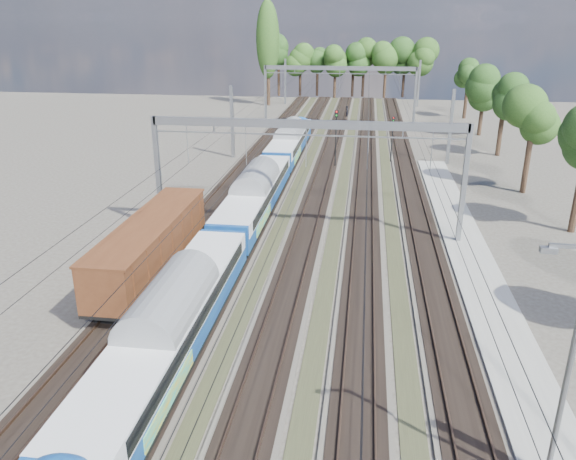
# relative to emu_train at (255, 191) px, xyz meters

# --- Properties ---
(track_bed) EXTENTS (21.00, 130.00, 0.34)m
(track_bed) POSITION_rel_emu_train_xyz_m (4.50, 12.05, -2.50)
(track_bed) COLOR #47423A
(track_bed) RESTS_ON ground
(platform) EXTENTS (3.00, 70.00, 0.30)m
(platform) POSITION_rel_emu_train_xyz_m (16.50, -12.95, -2.45)
(platform) COLOR gray
(platform) RESTS_ON ground
(catenary) EXTENTS (25.65, 130.00, 9.00)m
(catenary) POSITION_rel_emu_train_xyz_m (4.83, 19.73, 3.80)
(catenary) COLOR gray
(catenary) RESTS_ON ground
(tree_belt) EXTENTS (40.60, 100.43, 11.68)m
(tree_belt) POSITION_rel_emu_train_xyz_m (10.95, 58.95, 5.67)
(tree_belt) COLOR black
(tree_belt) RESTS_ON ground
(poplar) EXTENTS (4.40, 4.40, 19.04)m
(poplar) POSITION_rel_emu_train_xyz_m (-10.00, 65.05, 9.29)
(poplar) COLOR black
(poplar) RESTS_ON ground
(emu_train) EXTENTS (3.02, 63.87, 4.42)m
(emu_train) POSITION_rel_emu_train_xyz_m (0.00, 0.00, 0.00)
(emu_train) COLOR black
(emu_train) RESTS_ON ground
(freight_boxcar) EXTENTS (3.03, 14.61, 3.77)m
(freight_boxcar) POSITION_rel_emu_train_xyz_m (-4.50, -11.57, -0.30)
(freight_boxcar) COLOR black
(freight_boxcar) RESTS_ON ground
(worker) EXTENTS (0.57, 0.79, 2.01)m
(worker) POSITION_rel_emu_train_xyz_m (5.58, 52.57, -1.59)
(worker) COLOR black
(worker) RESTS_ON ground
(signal_near) EXTENTS (0.43, 0.39, 6.43)m
(signal_near) POSITION_rel_emu_train_xyz_m (5.54, 18.72, 1.47)
(signal_near) COLOR black
(signal_near) RESTS_ON ground
(signal_far) EXTENTS (0.34, 0.31, 5.27)m
(signal_far) POSITION_rel_emu_train_xyz_m (11.89, 22.41, 0.74)
(signal_far) COLOR black
(signal_far) RESTS_ON ground
(lamp_post) EXTENTS (1.62, 0.27, 9.76)m
(lamp_post) POSITION_rel_emu_train_xyz_m (15.50, -26.95, 2.73)
(lamp_post) COLOR gray
(lamp_post) RESTS_ON ground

